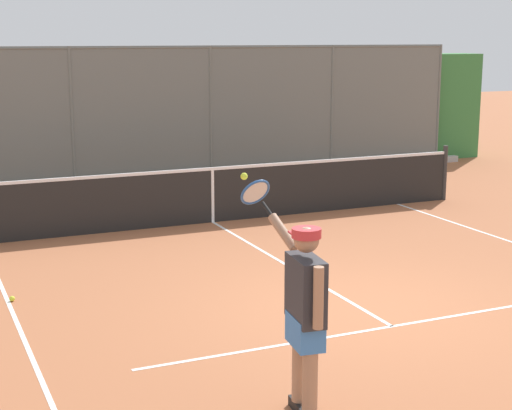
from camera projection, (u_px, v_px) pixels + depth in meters
ground_plane at (361, 309)px, 9.46m from camera, size 60.00×60.00×0.00m
court_line_markings at (403, 333)px, 8.68m from camera, size 7.63×10.19×0.01m
fence_backdrop at (136, 119)px, 17.87m from camera, size 18.39×1.37×2.96m
tennis_net at (212, 194)px, 13.78m from camera, size 9.80×0.09×1.07m
tennis_player at (304, 308)px, 6.59m from camera, size 0.37×1.40×1.94m
tennis_ball_mid_court at (12, 299)px, 9.72m from camera, size 0.07×0.07×0.07m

